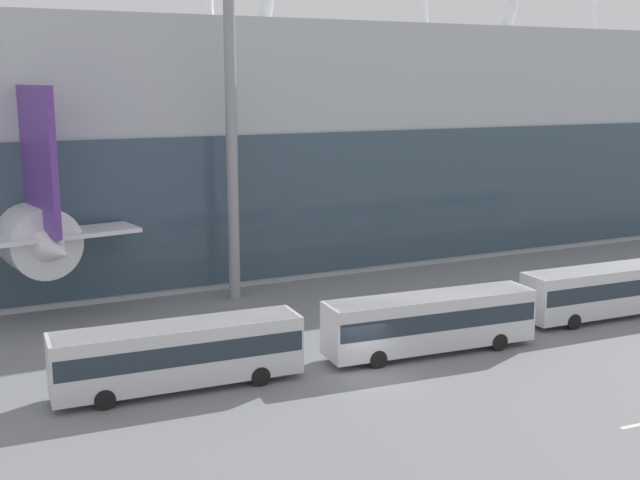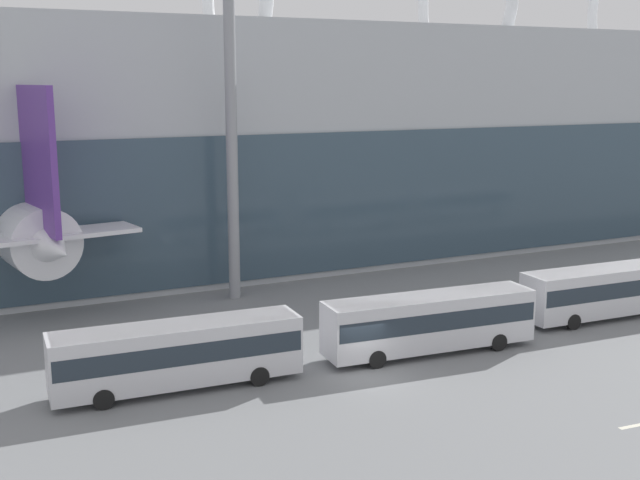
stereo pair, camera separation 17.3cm
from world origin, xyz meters
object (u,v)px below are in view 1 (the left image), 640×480
object	(u,v)px
shuttle_bus_1	(430,319)
shuttle_bus_2	(609,288)
shuttle_bus_0	(179,351)
floodlight_mast	(231,103)
airliner_at_gate_far	(521,167)

from	to	relation	value
shuttle_bus_1	shuttle_bus_2	xyz separation A→B (m)	(14.27, 0.69, 0.00)
shuttle_bus_0	floodlight_mast	world-z (taller)	floodlight_mast
shuttle_bus_0	floodlight_mast	size ratio (longest dim) A/B	0.51
shuttle_bus_1	floodlight_mast	size ratio (longest dim) A/B	0.52
shuttle_bus_0	shuttle_bus_2	world-z (taller)	same
shuttle_bus_0	floodlight_mast	distance (m)	20.77
airliner_at_gate_far	floodlight_mast	bearing A→B (deg)	127.03
airliner_at_gate_far	shuttle_bus_1	distance (m)	53.58
shuttle_bus_0	airliner_at_gate_far	bearing A→B (deg)	38.32
shuttle_bus_1	shuttle_bus_2	bearing A→B (deg)	7.01
shuttle_bus_0	shuttle_bus_1	distance (m)	14.30
shuttle_bus_2	shuttle_bus_1	bearing A→B (deg)	-174.83
shuttle_bus_2	floodlight_mast	bearing A→B (deg)	145.37
airliner_at_gate_far	shuttle_bus_1	bearing A→B (deg)	145.36
shuttle_bus_0	shuttle_bus_1	xyz separation A→B (m)	(14.27, -0.92, 0.00)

